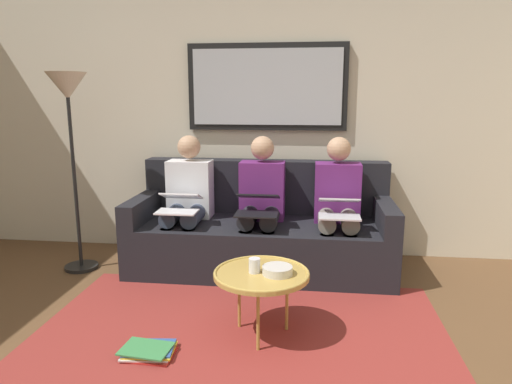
{
  "coord_description": "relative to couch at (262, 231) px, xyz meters",
  "views": [
    {
      "loc": [
        -0.42,
        1.73,
        1.47
      ],
      "look_at": [
        0.0,
        -1.7,
        0.75
      ],
      "focal_mm": 32.36,
      "sensor_mm": 36.0,
      "label": 1
    }
  ],
  "objects": [
    {
      "name": "area_rug",
      "position": [
        0.0,
        1.27,
        -0.31
      ],
      "size": [
        2.6,
        1.8,
        0.01
      ],
      "primitive_type": "cube",
      "color": "maroon",
      "rests_on": "ground_plane"
    },
    {
      "name": "magazine_stack",
      "position": [
        0.49,
        1.53,
        -0.28
      ],
      "size": [
        0.31,
        0.26,
        0.05
      ],
      "color": "red",
      "rests_on": "ground_plane"
    },
    {
      "name": "wall_rear",
      "position": [
        0.0,
        -0.48,
        0.99
      ],
      "size": [
        6.0,
        0.12,
        2.6
      ],
      "primitive_type": "cube",
      "color": "beige",
      "rests_on": "ground_plane"
    },
    {
      "name": "person_left",
      "position": [
        -0.64,
        0.07,
        0.3
      ],
      "size": [
        0.38,
        0.58,
        1.14
      ],
      "color": "#66236B",
      "rests_on": "couch"
    },
    {
      "name": "couch",
      "position": [
        0.0,
        0.0,
        0.0
      ],
      "size": [
        2.2,
        0.9,
        0.9
      ],
      "color": "black",
      "rests_on": "ground_plane"
    },
    {
      "name": "bowl",
      "position": [
        -0.23,
        1.23,
        0.13
      ],
      "size": [
        0.18,
        0.18,
        0.05
      ],
      "primitive_type": "cylinder",
      "color": "beige",
      "rests_on": "coffee_table"
    },
    {
      "name": "standing_lamp",
      "position": [
        1.55,
        0.27,
        1.06
      ],
      "size": [
        0.32,
        0.32,
        1.66
      ],
      "color": "black",
      "rests_on": "ground_plane"
    },
    {
      "name": "coffee_table",
      "position": [
        -0.13,
        1.22,
        0.09
      ],
      "size": [
        0.59,
        0.59,
        0.43
      ],
      "color": "tan",
      "rests_on": "ground_plane"
    },
    {
      "name": "laptop_black",
      "position": [
        0.0,
        0.31,
        0.32
      ],
      "size": [
        0.33,
        0.37,
        0.16
      ],
      "color": "black"
    },
    {
      "name": "laptop_white",
      "position": [
        0.64,
        0.31,
        0.31
      ],
      "size": [
        0.32,
        0.33,
        0.15
      ],
      "color": "white"
    },
    {
      "name": "person_middle",
      "position": [
        0.0,
        0.07,
        0.3
      ],
      "size": [
        0.38,
        0.58,
        1.14
      ],
      "color": "#66236B",
      "rests_on": "couch"
    },
    {
      "name": "laptop_silver",
      "position": [
        -0.64,
        0.32,
        0.31
      ],
      "size": [
        0.32,
        0.33,
        0.14
      ],
      "color": "silver"
    },
    {
      "name": "framed_mirror",
      "position": [
        0.0,
        -0.39,
        1.24
      ],
      "size": [
        1.44,
        0.05,
        0.77
      ],
      "color": "black"
    },
    {
      "name": "cup",
      "position": [
        -0.09,
        1.22,
        0.15
      ],
      "size": [
        0.07,
        0.07,
        0.09
      ],
      "primitive_type": "cylinder",
      "color": "silver",
      "rests_on": "coffee_table"
    },
    {
      "name": "person_right",
      "position": [
        0.64,
        0.07,
        0.3
      ],
      "size": [
        0.38,
        0.58,
        1.14
      ],
      "color": "silver",
      "rests_on": "couch"
    }
  ]
}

